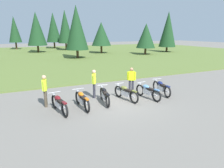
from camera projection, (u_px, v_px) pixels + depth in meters
name	position (u px, v px, depth m)	size (l,w,h in m)	color
ground_plane	(117.00, 102.00, 11.18)	(140.00, 140.00, 0.00)	slate
grass_moorland	(48.00, 55.00, 34.51)	(80.00, 44.00, 0.10)	#5B7033
forest_treeline	(35.00, 29.00, 37.27)	(44.62, 29.97, 8.58)	#47331E
motorcycle_maroon	(59.00, 104.00, 9.66)	(0.67, 2.09, 0.88)	black
motorcycle_orange	(82.00, 100.00, 10.24)	(0.62, 2.10, 0.88)	black
motorcycle_black	(105.00, 95.00, 10.97)	(0.64, 2.09, 0.88)	black
motorcycle_olive	(126.00, 93.00, 11.44)	(0.70, 2.08, 0.88)	black
motorcycle_sky_blue	(148.00, 91.00, 11.71)	(0.64, 2.09, 0.88)	black
motorcycle_navy	(161.00, 87.00, 12.52)	(0.62, 2.09, 0.88)	black
rider_with_back_turned	(131.00, 79.00, 12.49)	(0.48, 0.38, 1.67)	#2D2D38
rider_checking_bike	(45.00, 89.00, 10.31)	(0.30, 0.54, 1.67)	#4C4233
rider_near_row_end	(94.00, 82.00, 11.74)	(0.34, 0.52, 1.67)	#2D2D38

